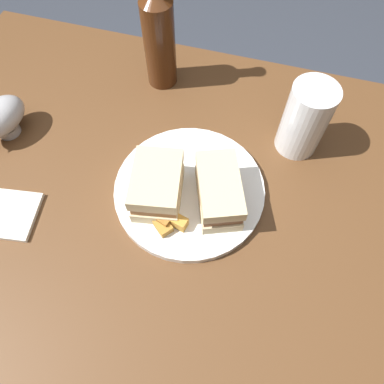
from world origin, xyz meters
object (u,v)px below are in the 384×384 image
Objects in this scene: pint_glass at (304,122)px; sandwich_half_right at (219,191)px; sandwich_half_left at (157,186)px; cider_bottle at (159,36)px; plate at (189,190)px; napkin at (4,214)px.

sandwich_half_right is at bearing 56.02° from pint_glass.
cider_bottle reaches higher than sandwich_half_left.
plate is 1.93× the size of sandwich_half_right.
cider_bottle is (0.13, -0.25, 0.10)m from plate.
napkin is at bearing 66.82° from cider_bottle.
pint_glass is (-0.21, -0.19, 0.01)m from sandwich_half_left.
sandwich_half_right reaches higher than napkin.
napkin is (0.46, 0.29, -0.06)m from pint_glass.
cider_bottle is at bearing -54.67° from sandwich_half_right.
napkin is (0.16, 0.38, -0.11)m from cider_bottle.
plate is at bearing -148.03° from sandwich_half_left.
plate is at bearing 117.66° from cider_bottle.
napkin is at bearing 23.80° from plate.
plate is at bearing 43.36° from pint_glass.
pint_glass is 1.29× the size of napkin.
sandwich_half_left is 0.88× the size of sandwich_half_right.
pint_glass is at bearing -148.07° from napkin.
cider_bottle is at bearing -113.18° from napkin.
sandwich_half_right is at bearing 125.33° from cider_bottle.
plate is 2.19× the size of sandwich_half_left.
cider_bottle is 2.52× the size of napkin.
sandwich_half_right is 1.24× the size of napkin.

